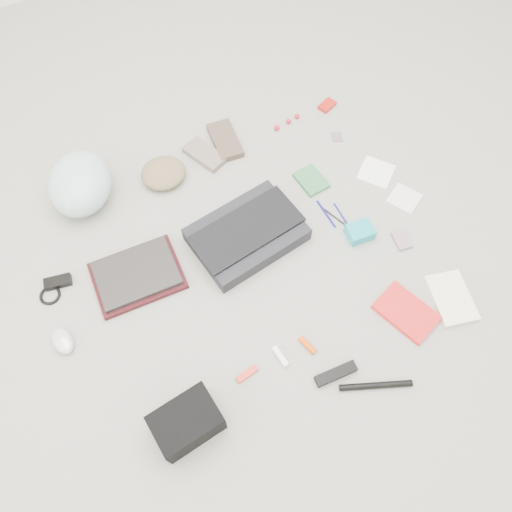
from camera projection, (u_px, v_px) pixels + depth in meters
name	position (u px, v px, depth m)	size (l,w,h in m)	color
ground_plane	(256.00, 262.00, 1.95)	(4.00, 4.00, 0.00)	gray
messenger_bag	(247.00, 234.00, 1.97)	(0.42, 0.30, 0.07)	black
bag_flap	(247.00, 229.00, 1.94)	(0.43, 0.20, 0.01)	black
laptop_sleeve	(138.00, 276.00, 1.91)	(0.33, 0.25, 0.02)	#390F12
laptop	(136.00, 273.00, 1.89)	(0.30, 0.22, 0.02)	black
bike_helmet	(80.00, 183.00, 2.02)	(0.25, 0.31, 0.19)	silver
beanie	(163.00, 173.00, 2.12)	(0.19, 0.18, 0.07)	brown
mitten_left	(205.00, 154.00, 2.19)	(0.09, 0.19, 0.03)	#736359
mitten_right	(225.00, 140.00, 2.22)	(0.11, 0.21, 0.03)	brown
power_brick	(58.00, 282.00, 1.90)	(0.10, 0.05, 0.03)	black
cable_coil	(50.00, 295.00, 1.88)	(0.08, 0.08, 0.01)	black
mouse	(63.00, 341.00, 1.78)	(0.07, 0.11, 0.04)	silver
camera_bag	(187.00, 423.00, 1.60)	(0.21, 0.15, 0.14)	black
multitool	(247.00, 374.00, 1.74)	(0.08, 0.02, 0.01)	red
toiletry_tube_white	(280.00, 356.00, 1.76)	(0.02, 0.02, 0.08)	white
toiletry_tube_orange	(307.00, 345.00, 1.78)	(0.02, 0.02, 0.08)	#DE4304
u_lock	(336.00, 374.00, 1.73)	(0.15, 0.04, 0.03)	black
bike_pump	(376.00, 386.00, 1.72)	(0.02, 0.02, 0.25)	black
book_red	(406.00, 312.00, 1.84)	(0.14, 0.22, 0.02)	red
book_white	(451.00, 298.00, 1.87)	(0.14, 0.21, 0.02)	#EFE1CA
notepad	(311.00, 180.00, 2.13)	(0.10, 0.14, 0.02)	#2D6938
pen_blue	(326.00, 214.00, 2.06)	(0.01, 0.01, 0.15)	#0A0C77
pen_black	(334.00, 216.00, 2.05)	(0.01, 0.01, 0.12)	black
pen_navy	(341.00, 215.00, 2.05)	(0.01, 0.01, 0.12)	navy
accordion_wallet	(360.00, 232.00, 1.99)	(0.10, 0.08, 0.05)	#15A0AB
card_deck	(402.00, 240.00, 1.99)	(0.06, 0.08, 0.02)	gray
napkin_top	(376.00, 172.00, 2.16)	(0.14, 0.14, 0.01)	white
napkin_bottom	(404.00, 198.00, 2.09)	(0.12, 0.12, 0.01)	silver
lollipop_a	(277.00, 128.00, 2.26)	(0.03, 0.03, 0.03)	red
lollipop_b	(289.00, 121.00, 2.28)	(0.02, 0.02, 0.02)	red
lollipop_c	(297.00, 116.00, 2.30)	(0.02, 0.02, 0.02)	red
altoids_tin	(327.00, 105.00, 2.33)	(0.08, 0.05, 0.02)	red
stamp_sheet	(337.00, 137.00, 2.25)	(0.05, 0.06, 0.00)	slate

